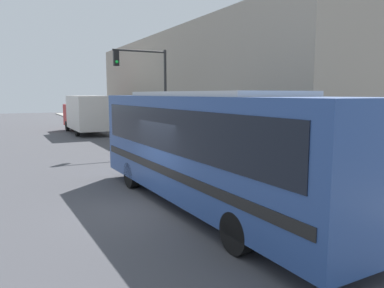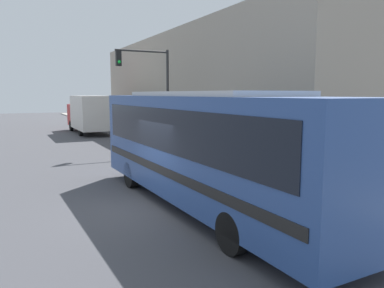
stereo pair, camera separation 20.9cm
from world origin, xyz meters
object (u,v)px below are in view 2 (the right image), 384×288
delivery_truck (89,113)px  fire_hydrant (249,162)px  traffic_light_pole (151,81)px  parking_meter (190,137)px  city_bus (208,142)px  pedestrian_near_corner (231,140)px

delivery_truck → fire_hydrant: bearing=-82.7°
fire_hydrant → traffic_light_pole: traffic_light_pole is taller
fire_hydrant → parking_meter: parking_meter is taller
delivery_truck → traffic_light_pole: size_ratio=1.38×
delivery_truck → traffic_light_pole: (1.58, -10.66, 2.36)m
fire_hydrant → parking_meter: (0.00, 5.41, 0.47)m
parking_meter → fire_hydrant: bearing=-90.0°
city_bus → fire_hydrant: 5.02m
traffic_light_pole → parking_meter: bearing=-74.8°
city_bus → parking_meter: city_bus is taller
city_bus → pedestrian_near_corner: bearing=51.2°
fire_hydrant → pedestrian_near_corner: bearing=69.4°
city_bus → parking_meter: size_ratio=8.57×
fire_hydrant → traffic_light_pole: 9.52m
traffic_light_pole → parking_meter: (0.92, -3.39, -3.07)m
parking_meter → pedestrian_near_corner: (1.24, -2.09, -0.00)m
traffic_light_pole → parking_meter: traffic_light_pole is taller
traffic_light_pole → city_bus: bearing=-102.9°
city_bus → delivery_truck: size_ratio=1.37×
delivery_truck → fire_hydrant: (2.50, -19.45, -1.17)m
fire_hydrant → pedestrian_near_corner: size_ratio=0.47×
delivery_truck → fire_hydrant: size_ratio=10.09×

